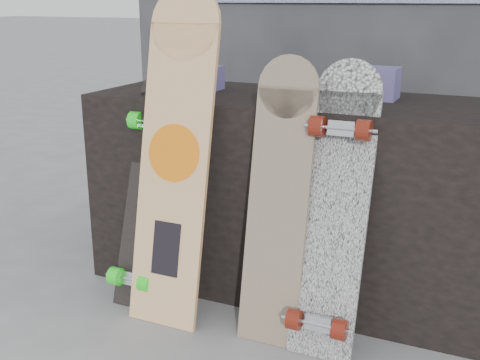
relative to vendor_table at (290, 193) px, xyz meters
The scene contains 10 objects.
ground 0.64m from the vendor_table, 90.00° to the right, with size 60.00×60.00×0.00m, color slate.
vendor_table is the anchor object (origin of this frame).
booth 1.10m from the vendor_table, 90.00° to the left, with size 2.40×0.22×2.20m.
merch_box_purple 0.62m from the vendor_table, behind, with size 0.18×0.12×0.10m, color #3E356D.
merch_box_small 0.57m from the vendor_table, 15.57° to the left, with size 0.14×0.14×0.12m, color #3E356D.
merch_box_flat 0.52m from the vendor_table, 38.33° to the left, with size 0.22×0.10×0.06m, color #D1B78C.
longboard_geisha 0.56m from the vendor_table, 128.50° to the right, with size 0.28×0.29×1.23m.
longboard_celtic 0.42m from the vendor_table, 76.26° to the right, with size 0.22×0.21×1.00m.
longboard_cascadia 0.48m from the vendor_table, 52.22° to the right, with size 0.23×0.34×0.98m.
skateboard_dark 0.58m from the vendor_table, 144.65° to the right, with size 0.21×0.37×0.91m.
Camera 1 is at (0.79, -1.74, 1.17)m, focal length 45.00 mm.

